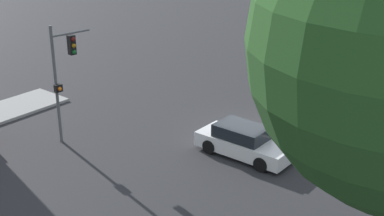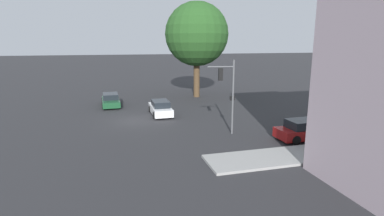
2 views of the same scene
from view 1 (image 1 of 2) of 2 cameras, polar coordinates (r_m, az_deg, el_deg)
The scene contains 3 objects.
ground_plane at distance 27.04m, azimuth 5.69°, elevation -2.22°, with size 300.00×300.00×0.00m, color #28282B.
traffic_signal at distance 25.16m, azimuth -13.52°, elevation 4.33°, with size 0.50×2.15×5.63m.
crossing_car_0 at distance 24.09m, azimuth 5.55°, elevation -3.60°, with size 4.43×1.86×1.42m.
Camera 1 is at (-13.44, 20.73, 10.99)m, focal length 50.00 mm.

